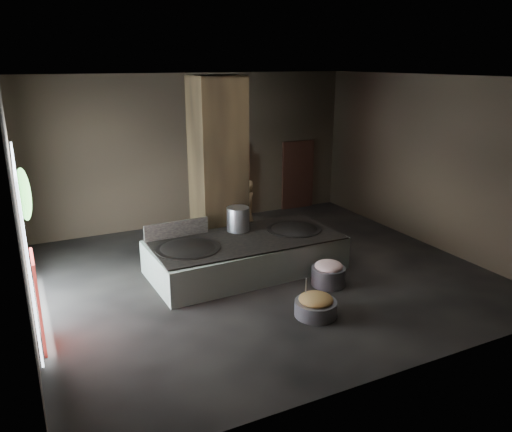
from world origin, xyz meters
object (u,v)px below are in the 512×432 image
wok_left (188,251)px  veg_basin (316,308)px  meat_basin (328,276)px  hearth_platform (246,255)px  wok_right (294,232)px  stock_pot (238,219)px  cook (246,212)px

wok_left → veg_basin: 3.17m
wok_left → meat_basin: (2.77, -1.50, -0.54)m
hearth_platform → meat_basin: hearth_platform is taller
hearth_platform → veg_basin: bearing=-85.8°
wok_right → stock_pot: bearing=159.0°
cook → wok_right: bearing=86.0°
wok_left → meat_basin: bearing=-28.5°
stock_pot → cook: bearing=56.7°
wok_left → stock_pot: 1.66m
wok_left → wok_right: bearing=2.0°
veg_basin → cook: bearing=83.7°
hearth_platform → veg_basin: hearth_platform is taller
stock_pot → meat_basin: (1.27, -2.10, -0.92)m
wok_right → stock_pot: size_ratio=2.25×
hearth_platform → veg_basin: 2.66m
wok_right → meat_basin: size_ratio=1.75×
stock_pot → meat_basin: size_ratio=0.78×
wok_right → meat_basin: bearing=-91.2°
wok_right → stock_pot: stock_pot is taller
veg_basin → wok_left: bearing=124.0°
hearth_platform → cook: 1.88m
hearth_platform → cook: (0.77, 1.64, 0.51)m
wok_left → cook: (2.22, 1.69, 0.15)m
stock_pot → meat_basin: stock_pot is taller
stock_pot → wok_left: bearing=-158.2°
meat_basin → wok_right: bearing=88.8°
wok_left → stock_pot: bearing=21.8°
wok_right → cook: size_ratio=0.73×
veg_basin → wok_right: bearing=68.5°
hearth_platform → stock_pot: 0.92m
stock_pot → veg_basin: (0.24, -3.18, -0.98)m
cook → meat_basin: 3.32m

